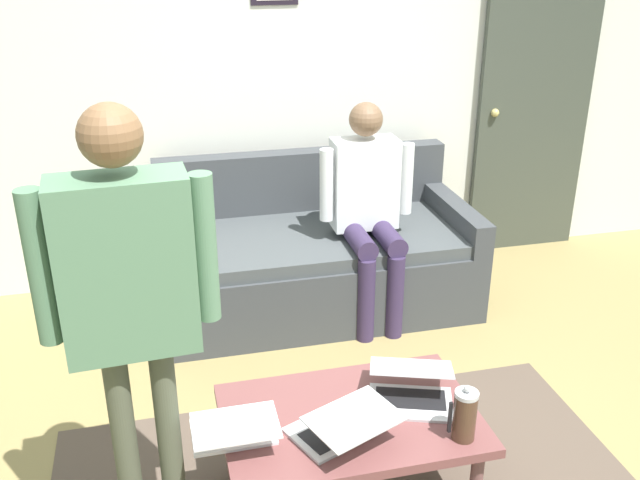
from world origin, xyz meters
TOP-DOWN VIEW (x-y plane):
  - back_wall at (-0.00, -2.20)m, footprint 7.04×0.11m
  - interior_door at (-1.79, -2.11)m, footprint 0.82×0.09m
  - couch at (-0.13, -1.61)m, footprint 1.86×0.93m
  - coffee_table at (0.12, 0.05)m, footprint 1.00×0.66m
  - laptop_left at (0.19, 0.16)m, footprint 0.44×0.45m
  - laptop_center at (-0.14, 0.01)m, footprint 0.41×0.39m
  - laptop_right at (0.58, 0.08)m, footprint 0.31×0.31m
  - french_press at (-0.25, 0.27)m, footprint 0.11×0.09m
  - person_standing at (0.89, 0.09)m, footprint 0.59×0.21m
  - person_seated at (-0.38, -1.38)m, footprint 0.55×0.51m

SIDE VIEW (x-z plane):
  - couch at x=-0.13m, z-range -0.14..0.74m
  - coffee_table at x=0.12m, z-range 0.16..0.56m
  - laptop_right at x=0.58m, z-range 0.38..0.51m
  - laptop_center at x=-0.14m, z-range 0.37..0.52m
  - laptop_left at x=0.19m, z-range 0.38..0.52m
  - french_press at x=-0.25m, z-range 0.39..0.62m
  - person_seated at x=-0.38m, z-range 0.09..1.37m
  - interior_door at x=-1.79m, z-range 0.00..2.05m
  - person_standing at x=0.89m, z-range 0.24..1.92m
  - back_wall at x=0.00m, z-range 0.00..2.70m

